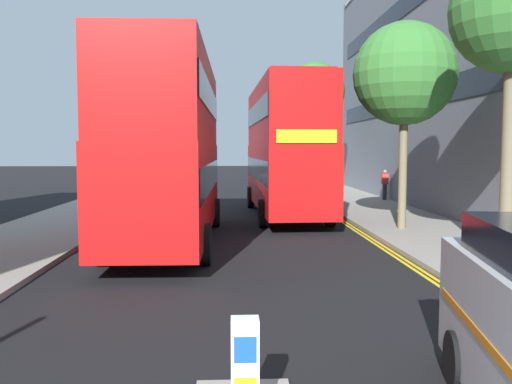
% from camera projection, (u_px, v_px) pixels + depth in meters
% --- Properties ---
extents(sidewalk_right, '(4.00, 80.00, 0.14)m').
position_uv_depth(sidewalk_right, '(420.00, 229.00, 18.93)').
color(sidewalk_right, gray).
rests_on(sidewalk_right, ground).
extents(sidewalk_left, '(4.00, 80.00, 0.14)m').
position_uv_depth(sidewalk_left, '(43.00, 232.00, 18.32)').
color(sidewalk_left, gray).
rests_on(sidewalk_left, ground).
extents(kerb_line_outer, '(0.10, 56.00, 0.01)m').
position_uv_depth(kerb_line_outer, '(376.00, 241.00, 16.85)').
color(kerb_line_outer, yellow).
rests_on(kerb_line_outer, ground).
extents(kerb_line_inner, '(0.10, 56.00, 0.01)m').
position_uv_depth(kerb_line_inner, '(371.00, 241.00, 16.84)').
color(kerb_line_inner, yellow).
rests_on(kerb_line_inner, ground).
extents(keep_left_bollard, '(0.36, 0.28, 1.11)m').
position_uv_depth(keep_left_bollard, '(245.00, 377.00, 5.38)').
color(keep_left_bollard, silver).
rests_on(keep_left_bollard, traffic_island).
extents(double_decker_bus_away, '(2.89, 10.83, 5.64)m').
position_uv_depth(double_decker_bus_away, '(170.00, 144.00, 16.47)').
color(double_decker_bus_away, '#B20F0F').
rests_on(double_decker_bus_away, ground).
extents(double_decker_bus_oncoming, '(3.04, 10.87, 5.64)m').
position_uv_depth(double_decker_bus_oncoming, '(285.00, 145.00, 23.04)').
color(double_decker_bus_oncoming, '#B20F0F').
rests_on(double_decker_bus_oncoming, ground).
extents(pedestrian_far, '(0.34, 0.22, 1.62)m').
position_uv_depth(pedestrian_far, '(385.00, 184.00, 29.11)').
color(pedestrian_far, '#2D2D38').
rests_on(pedestrian_far, sidewalk_right).
extents(street_tree_near, '(3.70, 3.70, 8.15)m').
position_uv_depth(street_tree_near, '(315.00, 93.00, 33.76)').
color(street_tree_near, '#6B6047').
rests_on(street_tree_near, sidewalk_right).
extents(street_tree_mid, '(3.49, 3.49, 7.02)m').
position_uv_depth(street_tree_mid, '(405.00, 75.00, 18.26)').
color(street_tree_mid, '#6B6047').
rests_on(street_tree_mid, sidewalk_right).
extents(townhouse_terrace_right, '(10.08, 28.00, 13.81)m').
position_uv_depth(townhouse_terrace_right, '(495.00, 70.00, 27.76)').
color(townhouse_terrace_right, slate).
rests_on(townhouse_terrace_right, ground).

